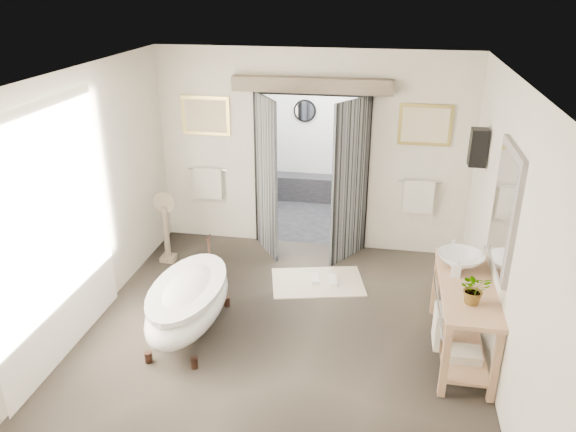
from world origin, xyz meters
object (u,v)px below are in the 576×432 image
(vanity, at_px, (461,313))
(basin, at_px, (460,261))
(rug, at_px, (318,282))
(clawfoot_tub, at_px, (189,301))

(vanity, distance_m, basin, 0.56)
(rug, bearing_deg, basin, -28.12)
(rug, distance_m, basin, 2.09)
(basin, bearing_deg, vanity, -96.35)
(clawfoot_tub, xyz_separation_m, rug, (1.29, 1.38, -0.41))
(clawfoot_tub, distance_m, basin, 3.03)
(vanity, xyz_separation_m, basin, (-0.03, 0.35, 0.43))
(clawfoot_tub, xyz_separation_m, vanity, (2.97, 0.15, 0.09))
(rug, bearing_deg, clawfoot_tub, -132.94)
(clawfoot_tub, xyz_separation_m, basin, (2.94, 0.50, 0.52))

